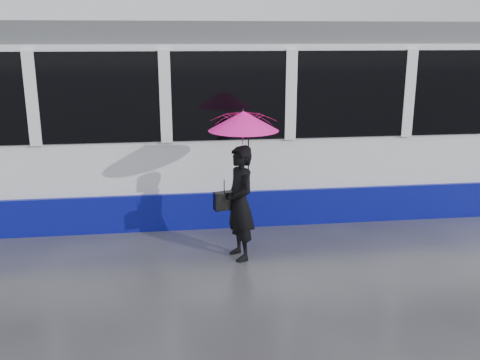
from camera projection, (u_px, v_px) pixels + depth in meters
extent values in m
plane|color=#29292E|center=(267.00, 255.00, 7.86)|extent=(90.00, 90.00, 0.00)
cube|color=#3F3D38|center=(249.00, 216.00, 9.56)|extent=(34.00, 0.07, 0.02)
cube|color=#3F3D38|center=(239.00, 193.00, 10.94)|extent=(34.00, 0.07, 0.02)
cube|color=white|center=(301.00, 124.00, 9.99)|extent=(24.00, 2.40, 2.95)
cube|color=navy|center=(300.00, 187.00, 10.31)|extent=(24.00, 2.56, 0.62)
cube|color=black|center=(303.00, 88.00, 9.82)|extent=(23.00, 2.48, 1.40)
cube|color=#505257|center=(304.00, 33.00, 9.56)|extent=(23.60, 2.20, 0.35)
imported|color=black|center=(240.00, 203.00, 7.58)|extent=(0.55, 0.69, 1.66)
imported|color=#E21357|center=(243.00, 140.00, 7.35)|extent=(1.12, 1.13, 0.83)
cone|color=#E21357|center=(244.00, 121.00, 7.28)|extent=(1.20, 1.20, 0.27)
cylinder|color=black|center=(244.00, 109.00, 7.24)|extent=(0.01, 0.01, 0.06)
cylinder|color=black|center=(248.00, 161.00, 7.46)|extent=(0.02, 0.02, 0.73)
cube|color=black|center=(224.00, 201.00, 7.57)|extent=(0.32, 0.20, 0.26)
cylinder|color=black|center=(224.00, 186.00, 7.51)|extent=(0.01, 0.01, 0.18)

